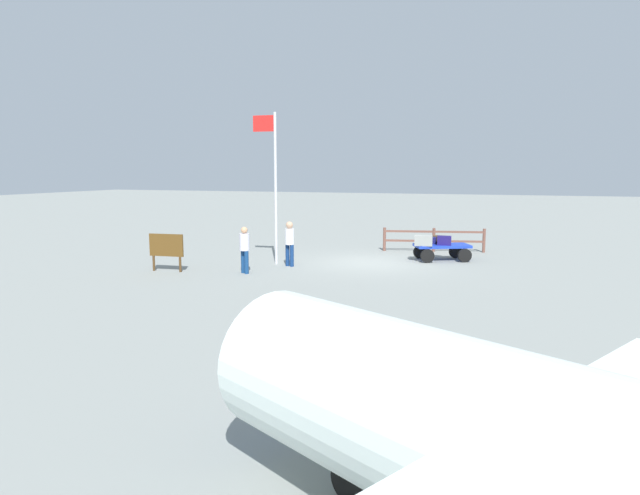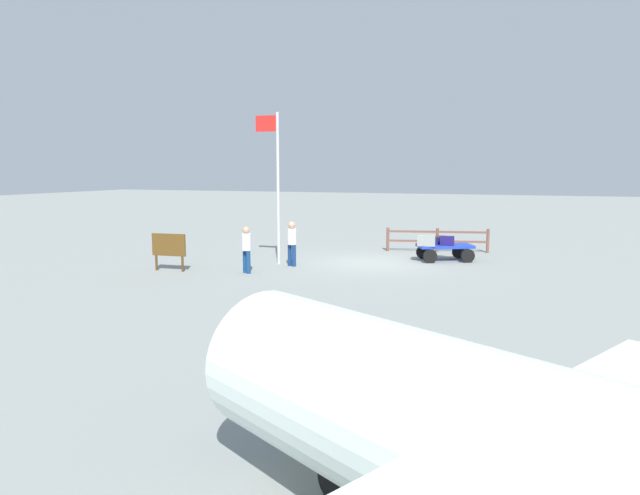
# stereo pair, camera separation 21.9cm
# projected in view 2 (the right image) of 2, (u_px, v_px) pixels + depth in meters

# --- Properties ---
(ground_plane) EXTENTS (120.00, 120.00, 0.00)m
(ground_plane) POSITION_uv_depth(u_px,v_px,m) (374.00, 263.00, 20.25)
(ground_plane) COLOR gray
(luggage_cart) EXTENTS (2.21, 1.81, 0.60)m
(luggage_cart) POSITION_uv_depth(u_px,v_px,m) (444.00, 249.00, 20.70)
(luggage_cart) COLOR #1C3AC0
(luggage_cart) RESTS_ON ground
(suitcase_olive) EXTENTS (0.58, 0.43, 0.27)m
(suitcase_olive) POSITION_uv_depth(u_px,v_px,m) (443.00, 240.00, 21.05)
(suitcase_olive) COLOR #473017
(suitcase_olive) RESTS_ON luggage_cart
(suitcase_navy) EXTENTS (0.54, 0.37, 0.33)m
(suitcase_navy) POSITION_uv_depth(u_px,v_px,m) (447.00, 241.00, 20.48)
(suitcase_navy) COLOR navy
(suitcase_navy) RESTS_ON luggage_cart
(suitcase_dark) EXTENTS (0.68, 0.42, 0.38)m
(suitcase_dark) POSITION_uv_depth(u_px,v_px,m) (426.00, 241.00, 20.31)
(suitcase_dark) COLOR gray
(suitcase_dark) RESTS_ON luggage_cart
(suitcase_tan) EXTENTS (0.56, 0.32, 0.25)m
(suitcase_tan) POSITION_uv_depth(u_px,v_px,m) (432.00, 241.00, 20.89)
(suitcase_tan) COLOR #181A51
(suitcase_tan) RESTS_ON luggage_cart
(worker_lead) EXTENTS (0.40, 0.40, 1.57)m
(worker_lead) POSITION_uv_depth(u_px,v_px,m) (292.00, 240.00, 19.46)
(worker_lead) COLOR navy
(worker_lead) RESTS_ON ground
(worker_trailing) EXTENTS (0.44, 0.44, 1.53)m
(worker_trailing) POSITION_uv_depth(u_px,v_px,m) (246.00, 247.00, 18.13)
(worker_trailing) COLOR navy
(worker_trailing) RESTS_ON ground
(airplane_near) EXTENTS (7.28, 5.98, 3.19)m
(airplane_near) POSITION_uv_depth(u_px,v_px,m) (502.00, 456.00, 4.17)
(airplane_near) COLOR white
(airplane_near) RESTS_ON ground
(flagpole) EXTENTS (0.87, 0.10, 5.33)m
(flagpole) POSITION_uv_depth(u_px,v_px,m) (276.00, 177.00, 19.65)
(flagpole) COLOR silver
(flagpole) RESTS_ON ground
(signboard) EXTENTS (1.22, 0.16, 1.25)m
(signboard) POSITION_uv_depth(u_px,v_px,m) (169.00, 247.00, 18.53)
(signboard) COLOR #4C3319
(signboard) RESTS_ON ground
(wooden_fence) EXTENTS (4.06, 1.00, 0.97)m
(wooden_fence) POSITION_uv_depth(u_px,v_px,m) (437.00, 238.00, 22.91)
(wooden_fence) COLOR brown
(wooden_fence) RESTS_ON ground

